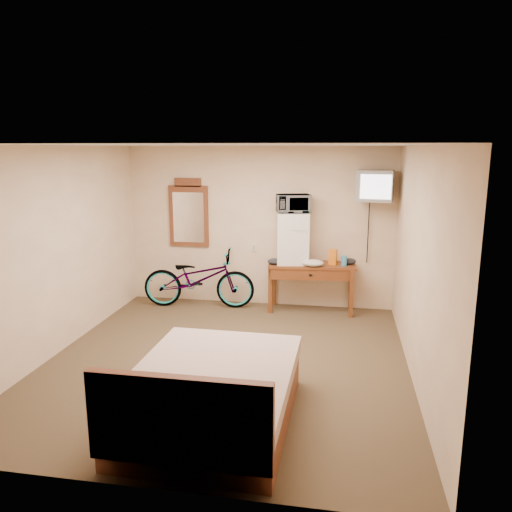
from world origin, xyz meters
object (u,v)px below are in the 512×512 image
object	(u,v)px
mini_fridge	(293,238)
crt_television	(375,186)
wall_mirror	(189,214)
bed	(211,395)
bicycle	(199,278)
microwave	(293,203)
desk	(311,272)
blue_cup	(344,261)

from	to	relation	value
mini_fridge	crt_television	distance (m)	1.42
wall_mirror	bed	xyz separation A→B (m)	(1.32, -3.65, -1.14)
mini_fridge	bed	bearing A→B (deg)	-96.32
mini_fridge	bicycle	distance (m)	1.61
microwave	desk	bearing A→B (deg)	-26.74
desk	crt_television	xyz separation A→B (m)	(0.87, 0.02, 1.31)
wall_mirror	blue_cup	bearing A→B (deg)	-6.50
microwave	crt_television	xyz separation A→B (m)	(1.17, -0.03, 0.28)
desk	microwave	xyz separation A→B (m)	(-0.30, 0.05, 1.03)
wall_mirror	bicycle	size ratio (longest dim) A/B	0.62
bed	wall_mirror	bearing A→B (deg)	109.84
desk	blue_cup	world-z (taller)	blue_cup
mini_fridge	crt_television	size ratio (longest dim) A/B	1.24
microwave	wall_mirror	distance (m)	1.73
bicycle	wall_mirror	bearing A→B (deg)	30.79
mini_fridge	microwave	world-z (taller)	microwave
desk	crt_television	world-z (taller)	crt_television
microwave	crt_television	bearing A→B (deg)	-18.44
microwave	bicycle	size ratio (longest dim) A/B	0.28
mini_fridge	wall_mirror	bearing A→B (deg)	172.61
crt_television	wall_mirror	distance (m)	2.92
bed	desk	bearing A→B (deg)	78.70
crt_television	bicycle	bearing A→B (deg)	-178.44
bicycle	bed	world-z (taller)	bicycle
desk	bed	bearing A→B (deg)	-101.30
mini_fridge	blue_cup	size ratio (longest dim) A/B	5.22
wall_mirror	bicycle	distance (m)	1.06
mini_fridge	microwave	xyz separation A→B (m)	(0.00, 0.00, 0.52)
desk	wall_mirror	world-z (taller)	wall_mirror
mini_fridge	bicycle	world-z (taller)	mini_fridge
wall_mirror	bed	distance (m)	4.05
desk	bed	xyz separation A→B (m)	(-0.68, -3.38, -0.33)
desk	blue_cup	size ratio (longest dim) A/B	9.10
microwave	bicycle	distance (m)	1.89
microwave	wall_mirror	size ratio (longest dim) A/B	0.44
crt_television	bicycle	xyz separation A→B (m)	(-2.63, -0.07, -1.48)
wall_mirror	bicycle	bearing A→B (deg)	-53.70
blue_cup	bicycle	bearing A→B (deg)	-178.95
crt_television	bed	xyz separation A→B (m)	(-1.55, -3.40, -1.64)
desk	bicycle	size ratio (longest dim) A/B	0.77
mini_fridge	crt_television	world-z (taller)	crt_television
wall_mirror	crt_television	bearing A→B (deg)	-5.01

